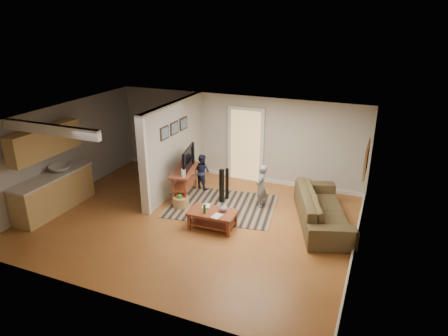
{
  "coord_description": "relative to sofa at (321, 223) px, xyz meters",
  "views": [
    {
      "loc": [
        3.97,
        -7.53,
        4.64
      ],
      "look_at": [
        0.46,
        0.91,
        1.1
      ],
      "focal_mm": 32.0,
      "sensor_mm": 36.0,
      "label": 1
    }
  ],
  "objects": [
    {
      "name": "toy_basket",
      "position": [
        -3.49,
        -0.51,
        0.15
      ],
      "size": [
        0.42,
        0.42,
        0.37
      ],
      "color": "#A17945",
      "rests_on": "ground"
    },
    {
      "name": "toddler",
      "position": [
        -3.49,
        0.77,
        0.0
      ],
      "size": [
        0.59,
        0.53,
        1.01
      ],
      "primitive_type": "imported",
      "rotation": [
        0.0,
        0.0,
        2.78
      ],
      "color": "#202443",
      "rests_on": "ground"
    },
    {
      "name": "ground",
      "position": [
        -2.89,
        -1.08,
        0.0
      ],
      "size": [
        7.5,
        7.5,
        0.0
      ],
      "primitive_type": "plane",
      "color": "brown",
      "rests_on": "ground"
    },
    {
      "name": "speaker_left",
      "position": [
        -2.62,
        0.12,
        0.46
      ],
      "size": [
        0.12,
        0.12,
        0.93
      ],
      "primitive_type": "cube",
      "rotation": [
        0.0,
        0.0,
        -0.38
      ],
      "color": "black",
      "rests_on": "ground"
    },
    {
      "name": "coffee_table",
      "position": [
        -2.28,
        -1.19,
        0.33
      ],
      "size": [
        1.11,
        0.67,
        0.64
      ],
      "rotation": [
        0.0,
        0.0,
        0.04
      ],
      "color": "#622C17",
      "rests_on": "ground"
    },
    {
      "name": "room_shell",
      "position": [
        -3.96,
        -0.65,
        1.46
      ],
      "size": [
        7.54,
        6.02,
        2.52
      ],
      "color": "#B0AEA9",
      "rests_on": "ground"
    },
    {
      "name": "speaker_right",
      "position": [
        -2.57,
        0.37,
        0.44
      ],
      "size": [
        0.12,
        0.12,
        0.87
      ],
      "primitive_type": "cube",
      "rotation": [
        0.0,
        0.0,
        0.43
      ],
      "color": "black",
      "rests_on": "ground"
    },
    {
      "name": "sofa",
      "position": [
        0.0,
        0.0,
        0.0
      ],
      "size": [
        1.84,
        2.83,
        0.77
      ],
      "primitive_type": "imported",
      "rotation": [
        0.0,
        0.0,
        1.91
      ],
      "color": "#453F22",
      "rests_on": "ground"
    },
    {
      "name": "tv_console",
      "position": [
        -3.63,
        0.01,
        0.74
      ],
      "size": [
        0.77,
        1.38,
        1.12
      ],
      "rotation": [
        0.0,
        0.0,
        0.23
      ],
      "color": "#622C17",
      "rests_on": "ground"
    },
    {
      "name": "area_rug",
      "position": [
        -2.54,
        -0.09,
        0.01
      ],
      "size": [
        2.96,
        2.35,
        0.01
      ],
      "primitive_type": "cube",
      "rotation": [
        0.0,
        0.0,
        0.15
      ],
      "color": "black",
      "rests_on": "ground"
    },
    {
      "name": "child",
      "position": [
        -1.6,
        0.28,
        0.0
      ],
      "size": [
        0.31,
        0.44,
        1.14
      ],
      "primitive_type": "imported",
      "rotation": [
        0.0,
        0.0,
        -1.49
      ],
      "color": "slate",
      "rests_on": "ground"
    }
  ]
}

